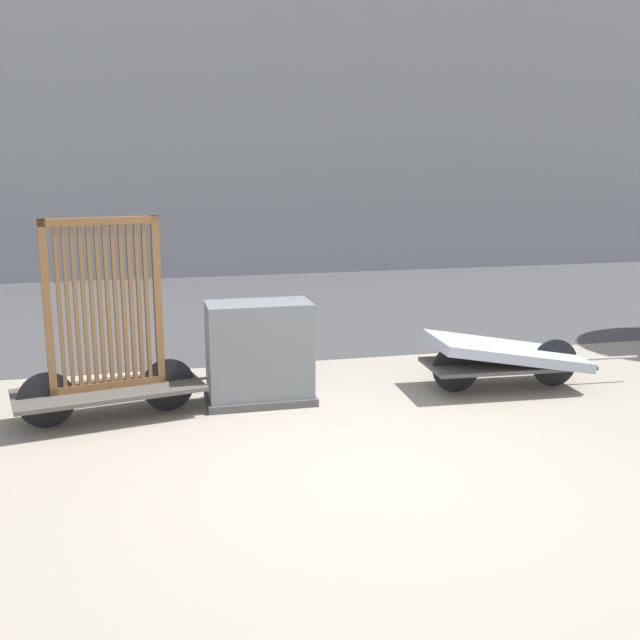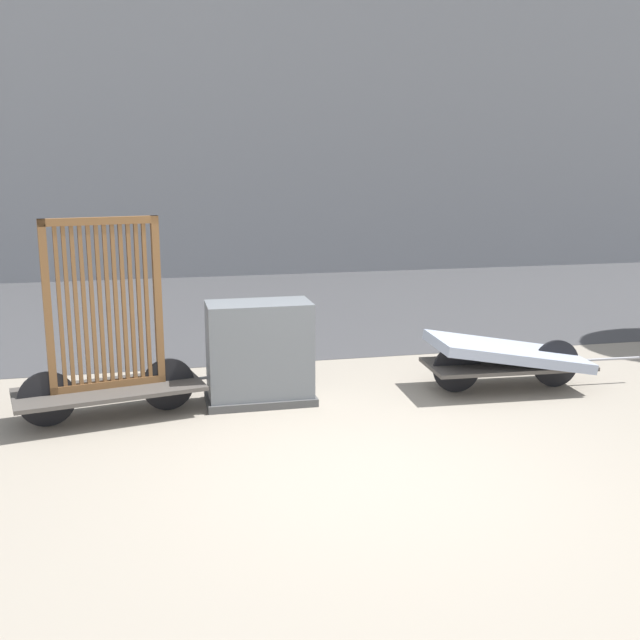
# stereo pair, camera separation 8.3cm
# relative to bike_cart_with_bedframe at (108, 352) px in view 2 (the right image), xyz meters

# --- Properties ---
(ground_plane) EXTENTS (60.00, 60.00, 0.00)m
(ground_plane) POSITION_rel_bike_cart_with_bedframe_xyz_m (2.10, -1.85, -0.66)
(ground_plane) COLOR gray
(road_strip) EXTENTS (56.00, 7.37, 0.01)m
(road_strip) POSITION_rel_bike_cart_with_bedframe_xyz_m (2.10, 5.32, -0.66)
(road_strip) COLOR #424244
(road_strip) RESTS_ON ground_plane
(building_facade) EXTENTS (48.00, 4.00, 12.11)m
(building_facade) POSITION_rel_bike_cart_with_bedframe_xyz_m (2.10, 11.01, 5.40)
(building_facade) COLOR gray
(building_facade) RESTS_ON ground_plane
(bike_cart_with_bedframe) EXTENTS (2.50, 1.11, 1.95)m
(bike_cart_with_bedframe) POSITION_rel_bike_cart_with_bedframe_xyz_m (0.00, 0.00, 0.00)
(bike_cart_with_bedframe) COLOR #4C4742
(bike_cart_with_bedframe) RESTS_ON ground_plane
(bike_cart_with_mattress) EXTENTS (2.49, 0.94, 0.62)m
(bike_cart_with_mattress) POSITION_rel_bike_cart_with_bedframe_xyz_m (4.20, -0.00, -0.28)
(bike_cart_with_mattress) COLOR #4C4742
(bike_cart_with_mattress) RESTS_ON ground_plane
(utility_cabinet) EXTENTS (1.12, 0.61, 1.06)m
(utility_cabinet) POSITION_rel_bike_cart_with_bedframe_xyz_m (1.49, 0.16, -0.17)
(utility_cabinet) COLOR #4C4C4C
(utility_cabinet) RESTS_ON ground_plane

